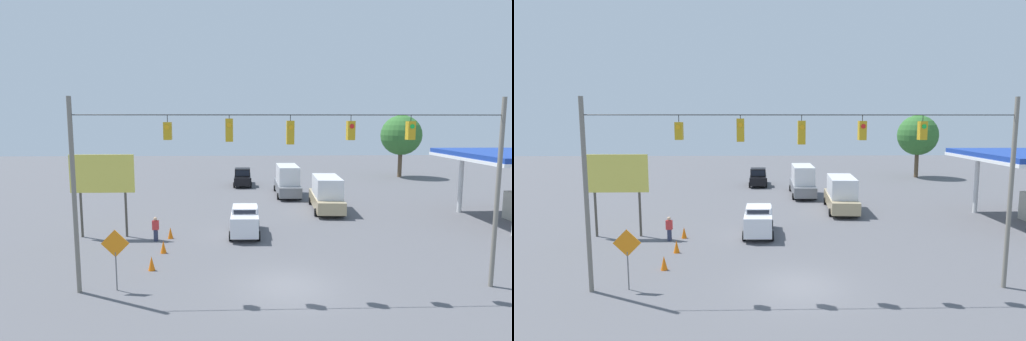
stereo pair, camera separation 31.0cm
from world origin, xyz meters
TOP-DOWN VIEW (x-y plane):
  - ground_plane at (0.00, 0.00)m, footprint 140.00×140.00m
  - overhead_signal_span at (0.02, 0.34)m, footprint 19.17×0.38m
  - box_truck_grey_oncoming_deep at (-2.51, -22.83)m, footprint 2.46×7.38m
  - sedan_white_withflow_mid at (1.96, -8.60)m, footprint 2.07×4.44m
  - pickup_truck_black_withflow_deep at (2.10, -29.25)m, footprint 2.18×5.34m
  - box_truck_tan_oncoming_far at (-5.09, -15.69)m, footprint 2.83×7.21m
  - traffic_cone_nearest at (6.82, -2.23)m, footprint 0.36×0.36m
  - traffic_cone_second at (6.75, -4.94)m, footprint 0.36×0.36m
  - traffic_cone_third at (6.86, -7.87)m, footprint 0.36×0.36m
  - roadside_billboard at (11.31, -8.40)m, footprint 4.18×0.16m
  - work_zone_sign at (7.85, 0.19)m, footprint 1.27×0.06m
  - pedestrian at (7.69, -7.32)m, footprint 0.40×0.28m
  - tree_horizon_left at (-19.42, -35.72)m, footprint 5.41×5.41m

SIDE VIEW (x-z plane):
  - ground_plane at x=0.00m, z-range 0.00..0.00m
  - traffic_cone_nearest at x=6.82m, z-range 0.00..0.75m
  - traffic_cone_second at x=6.75m, z-range 0.00..0.75m
  - traffic_cone_third at x=6.86m, z-range 0.00..0.75m
  - pedestrian at x=7.69m, z-range -0.01..1.57m
  - pickup_truck_black_withflow_deep at x=2.10m, z-range -0.08..2.04m
  - sedan_white_withflow_mid at x=1.96m, z-range 0.04..2.01m
  - box_truck_tan_oncoming_far at x=-5.09m, z-range -0.02..2.95m
  - box_truck_grey_oncoming_deep at x=-2.51m, z-range -0.03..3.11m
  - work_zone_sign at x=7.85m, z-range 0.57..3.41m
  - roadside_billboard at x=11.31m, z-range 1.20..6.70m
  - overhead_signal_span at x=0.02m, z-range 1.28..10.03m
  - tree_horizon_left at x=-19.42m, z-range 1.50..9.95m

